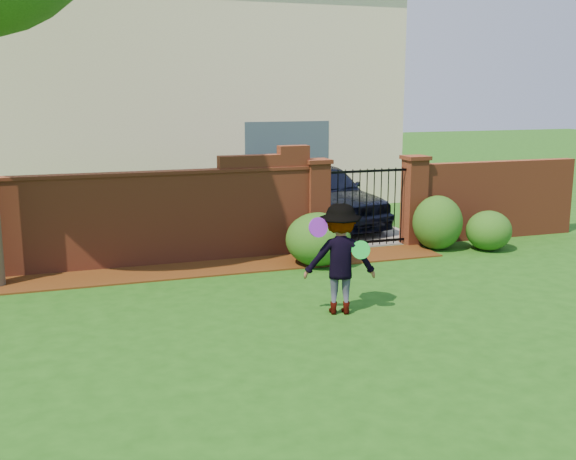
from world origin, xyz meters
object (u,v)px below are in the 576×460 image
object	(u,v)px
car	(322,195)
man	(340,259)
frisbee_purple	(318,227)
frisbee_green	(361,250)

from	to	relation	value
car	man	xyz separation A→B (m)	(-2.20, -6.16, 0.04)
man	frisbee_purple	distance (m)	0.63
frisbee_green	car	bearing A→B (deg)	72.83
car	man	bearing A→B (deg)	-118.63
car	frisbee_green	bearing A→B (deg)	-116.15
car	frisbee_green	world-z (taller)	car
frisbee_purple	frisbee_green	distance (m)	0.70
car	frisbee_green	xyz separation A→B (m)	(-1.97, -6.36, 0.21)
car	frisbee_purple	size ratio (longest dim) A/B	15.98
man	car	bearing A→B (deg)	-93.04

